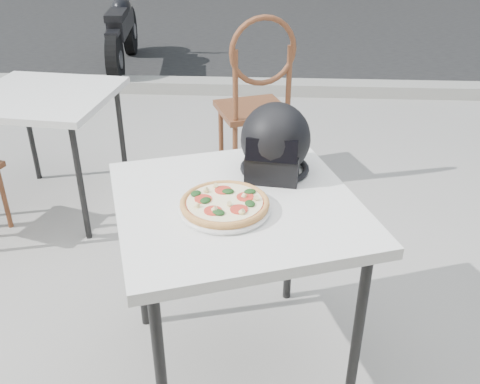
# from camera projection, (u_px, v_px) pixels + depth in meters

# --- Properties ---
(ground) EXTENTS (80.00, 80.00, 0.00)m
(ground) POSITION_uv_depth(u_px,v_px,m) (242.00, 276.00, 2.83)
(ground) COLOR gray
(ground) RESTS_ON ground
(street_asphalt) EXTENTS (30.00, 8.00, 0.00)m
(street_asphalt) POSITION_uv_depth(u_px,v_px,m) (265.00, 15.00, 8.93)
(street_asphalt) COLOR black
(street_asphalt) RESTS_ON ground
(curb) EXTENTS (30.00, 0.25, 0.12)m
(curb) POSITION_uv_depth(u_px,v_px,m) (258.00, 87.00, 5.41)
(curb) COLOR gray
(curb) RESTS_ON ground
(cafe_table_main) EXTENTS (1.08, 1.08, 0.81)m
(cafe_table_main) POSITION_uv_depth(u_px,v_px,m) (237.00, 218.00, 1.95)
(cafe_table_main) COLOR silver
(cafe_table_main) RESTS_ON ground
(plate) EXTENTS (0.33, 0.33, 0.02)m
(plate) POSITION_uv_depth(u_px,v_px,m) (225.00, 209.00, 1.85)
(plate) COLOR silver
(plate) RESTS_ON cafe_table_main
(pizza) EXTENTS (0.38, 0.38, 0.04)m
(pizza) POSITION_uv_depth(u_px,v_px,m) (225.00, 203.00, 1.84)
(pizza) COLOR #C48947
(pizza) RESTS_ON plate
(helmet) EXTENTS (0.31, 0.32, 0.28)m
(helmet) POSITION_uv_depth(u_px,v_px,m) (275.00, 143.00, 2.05)
(helmet) COLOR black
(helmet) RESTS_ON cafe_table_main
(cafe_chair_main) EXTENTS (0.57, 0.57, 1.16)m
(cafe_chair_main) POSITION_uv_depth(u_px,v_px,m) (257.00, 93.00, 3.47)
(cafe_chair_main) COLOR brown
(cafe_chair_main) RESTS_ON ground
(cafe_table_side) EXTENTS (0.87, 0.87, 0.75)m
(cafe_table_side) POSITION_uv_depth(u_px,v_px,m) (43.00, 105.00, 3.15)
(cafe_table_side) COLOR silver
(cafe_table_side) RESTS_ON ground
(motorcycle) EXTENTS (0.49, 1.87, 0.93)m
(motorcycle) POSITION_uv_depth(u_px,v_px,m) (122.00, 32.00, 6.00)
(motorcycle) COLOR black
(motorcycle) RESTS_ON street_asphalt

